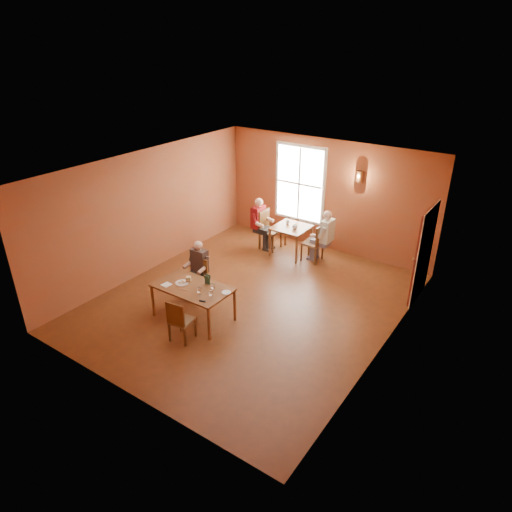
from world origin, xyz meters
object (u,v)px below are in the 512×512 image
Objects in this scene: main_table at (193,302)px; chair_diner_main at (196,280)px; second_table at (291,240)px; chair_diner_white at (313,242)px; chair_empty at (182,319)px; diner_maroon at (270,225)px; chair_diner_maroon at (271,230)px; diner_white at (314,236)px; diner_main at (194,274)px.

chair_diner_main reaches higher than main_table.
second_table is (0.09, 3.80, 0.02)m from main_table.
chair_empty is at bearing 174.52° from chair_diner_white.
diner_maroon reaches higher than chair_empty.
chair_diner_maroon is at bearing 90.00° from diner_maroon.
diner_white is (0.46, 4.48, 0.23)m from chair_empty.
chair_diner_main is at bearing 127.57° from main_table.
diner_main is at bearing 128.88° from main_table.
diner_maroon is (-0.09, 3.18, 0.06)m from diner_main.
second_table is at bearing 88.63° from main_table.
chair_diner_main is 3.15m from chair_diner_maroon.
main_table is 1.18× the size of diner_white.
chair_empty is at bearing 11.35° from diner_maroon.
diner_main is 0.91× the size of diner_white.
chair_diner_maroon is 0.15m from diner_maroon.
main_table is 1.79× the size of chair_empty.
chair_diner_white is (1.24, 3.18, -0.11)m from diner_main.
main_table is 3.86m from diner_maroon.
main_table is 0.82m from chair_diner_main.
diner_white is at bearing -90.00° from chair_diner_white.
diner_maroon reaches higher than diner_main.
second_table is 0.88× the size of chair_diner_white.
diner_main is (0.00, -0.03, 0.16)m from chair_diner_main.
diner_maroon is at bearing -90.00° from chair_diner_maroon.
diner_white is at bearing -111.77° from diner_main.
chair_diner_main is 0.17m from diner_main.
diner_main is 3.18m from chair_diner_maroon.
main_table is 3.80m from second_table.
diner_white is 1.34m from chair_diner_maroon.
chair_diner_white reaches higher than second_table.
diner_white is at bearing -111.96° from chair_diner_main.
diner_main is at bearing 158.70° from chair_diner_white.
chair_diner_white is at bearing 90.00° from chair_diner_maroon.
main_table is at bearing 168.54° from diner_white.
chair_empty is 4.58m from diner_maroon.
chair_diner_white is at bearing -111.30° from diner_main.
chair_diner_main is 1.02× the size of chair_empty.
chair_empty is (0.81, -1.30, -0.17)m from diner_main.
chair_diner_maroon is at bearing -88.93° from chair_diner_main.
diner_main reaches higher than chair_empty.
diner_maroon is at bearing -88.38° from chair_diner_main.
chair_diner_main is at bearing 158.51° from chair_diner_white.
chair_diner_maroon is (-0.06, 3.15, 0.08)m from chair_diner_main.
diner_white reaches higher than chair_diner_main.
diner_white is at bearing 78.54° from main_table.
chair_diner_white is at bearing 77.24° from chair_empty.
diner_white is (0.77, 3.80, 0.30)m from main_table.
diner_maroon reaches higher than main_table.
chair_empty is at bearing -65.44° from main_table.
chair_diner_maroon is at bearing 180.00° from second_table.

